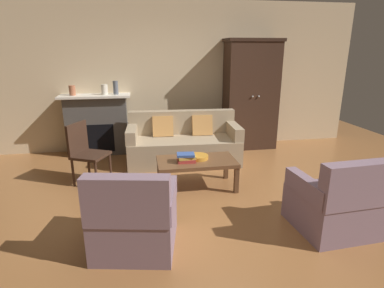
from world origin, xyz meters
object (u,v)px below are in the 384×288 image
Objects in this scene: couch at (184,144)px; fruit_bowl at (198,157)px; coffee_table at (197,164)px; mantel_vase_cream at (104,89)px; mantel_vase_slate at (116,88)px; book_stack at (186,158)px; fireplace at (97,124)px; armchair_near_right at (335,204)px; side_chair_wooden at (85,149)px; mantel_vase_terracotta at (72,90)px; armchair_near_left at (135,220)px; armoire at (251,95)px.

couch is 6.90× the size of fruit_bowl.
coffee_table is at bearing -89.02° from couch.
mantel_vase_cream is (-1.34, 0.70, 0.90)m from couch.
coffee_table is at bearing -126.73° from fruit_bowl.
fruit_bowl is 1.17× the size of mantel_vase_slate.
book_stack is at bearing -61.85° from mantel_vase_slate.
fireplace is at bearing 131.09° from fruit_bowl.
armchair_near_right is 3.37m from side_chair_wooden.
mantel_vase_cream is (-1.21, 1.89, 0.73)m from book_stack.
fireplace is 0.67m from mantel_vase_cream.
side_chair_wooden is (-0.21, -1.36, -0.70)m from mantel_vase_cream.
mantel_vase_terracotta is at bearing 180.00° from mantel_vase_slate.
mantel_vase_cream reaches higher than side_chair_wooden.
armchair_near_right is at bearing -44.83° from mantel_vase_terracotta.
armchair_near_right is at bearing -1.01° from armchair_near_left.
mantel_vase_cream reaches higher than book_stack.
couch is at bearing 117.49° from armchair_near_right.
armchair_near_right is at bearing -48.61° from fireplace.
armchair_near_right is at bearing -50.32° from mantel_vase_cream.
fruit_bowl is at bearing -56.24° from mantel_vase_slate.
book_stack reaches higher than fruit_bowl.
mantel_vase_slate is (-1.14, 0.70, 0.92)m from couch.
mantel_vase_terracotta is at bearing 178.97° from armoire.
mantel_vase_terracotta is 3.43m from armchair_near_left.
fruit_bowl is (-1.37, -1.73, -0.61)m from armoire.
coffee_table is 2.44m from mantel_vase_cream.
couch is 2.58m from armchair_near_left.
armchair_near_left is (-0.89, -1.34, -0.13)m from fruit_bowl.
mantel_vase_terracotta is 0.20× the size of armchair_near_right.
couch is at bearing -20.13° from mantel_vase_terracotta.
couch is 2.21m from mantel_vase_terracotta.
fruit_bowl is at bearing -87.26° from couch.
mantel_vase_slate is at bearing 123.76° from fruit_bowl.
coffee_table is (0.02, -1.14, 0.05)m from couch.
coffee_table is at bearing -128.42° from armoire.
mantel_vase_slate is (-1.20, 1.79, 0.79)m from fruit_bowl.
side_chair_wooden is (-0.71, 1.77, 0.20)m from armchair_near_left.
fireplace is 1.15× the size of coffee_table.
side_chair_wooden is at bearing -106.57° from mantel_vase_slate.
couch is at bearing -27.44° from mantel_vase_cream.
armchair_near_left is (-0.86, -1.30, -0.05)m from coffee_table.
fruit_bowl is at bearing -48.91° from fireplace.
mantel_vase_slate is (-2.57, 0.06, 0.18)m from armoire.
armchair_near_left is at bearing -123.46° from coffee_table.
mantel_vase_terracotta reaches higher than book_stack.
mantel_vase_slate reaches higher than book_stack.
mantel_vase_slate is (0.20, 0.00, 0.03)m from mantel_vase_cream.
mantel_vase_terracotta is 0.20× the size of side_chair_wooden.
book_stack is at bearing 137.88° from armchair_near_right.
book_stack is at bearing -46.83° from mantel_vase_terracotta.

